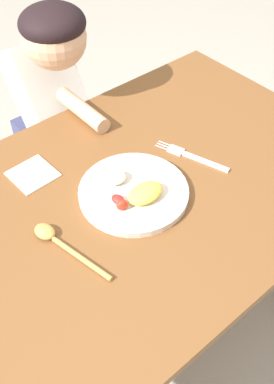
{
  "coord_description": "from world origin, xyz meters",
  "views": [
    {
      "loc": [
        -0.38,
        -0.57,
        1.46
      ],
      "look_at": [
        0.08,
        -0.02,
        0.7
      ],
      "focal_mm": 40.92,
      "sensor_mm": 36.0,
      "label": 1
    }
  ],
  "objects_px": {
    "fork": "(192,156)",
    "spoon": "(56,240)",
    "person": "(53,122)",
    "plate": "(134,192)"
  },
  "relations": [
    {
      "from": "spoon",
      "to": "person",
      "type": "xyz_separation_m",
      "value": [
        0.31,
        0.54,
        -0.15
      ]
    },
    {
      "from": "fork",
      "to": "spoon",
      "type": "xyz_separation_m",
      "value": [
        -0.43,
        -0.01,
        0.01
      ]
    },
    {
      "from": "fork",
      "to": "spoon",
      "type": "distance_m",
      "value": 0.43
    },
    {
      "from": "fork",
      "to": "person",
      "type": "relative_size",
      "value": 0.21
    },
    {
      "from": "fork",
      "to": "person",
      "type": "height_order",
      "value": "person"
    },
    {
      "from": "plate",
      "to": "fork",
      "type": "distance_m",
      "value": 0.21
    },
    {
      "from": "plate",
      "to": "fork",
      "type": "xyz_separation_m",
      "value": [
        0.21,
        0.01,
        -0.01
      ]
    },
    {
      "from": "plate",
      "to": "person",
      "type": "bearing_deg",
      "value": 80.59
    },
    {
      "from": "plate",
      "to": "spoon",
      "type": "xyz_separation_m",
      "value": [
        -0.22,
        0.0,
        -0.0
      ]
    },
    {
      "from": "spoon",
      "to": "person",
      "type": "distance_m",
      "value": 0.64
    }
  ]
}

